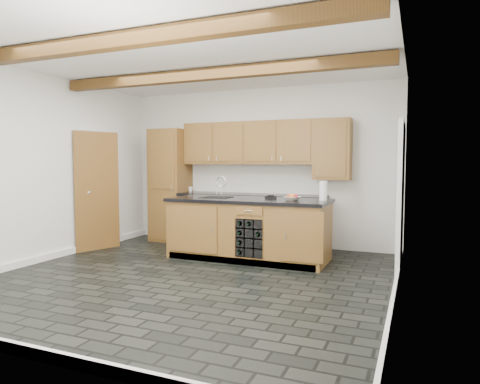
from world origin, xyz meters
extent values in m
plane|color=black|center=(0.00, 0.00, 0.00)|extent=(5.00, 5.00, 0.00)
plane|color=white|center=(0.00, 2.50, 1.40)|extent=(5.00, 0.00, 5.00)
plane|color=white|center=(-2.50, 0.00, 1.40)|extent=(0.00, 5.00, 5.00)
plane|color=white|center=(2.50, 0.00, 1.40)|extent=(0.00, 5.00, 5.00)
plane|color=white|center=(0.00, 0.00, 2.80)|extent=(5.00, 5.00, 0.00)
cube|color=#573816|center=(0.00, -1.20, 2.70)|extent=(4.90, 0.15, 0.15)
cube|color=#573816|center=(0.00, 0.60, 2.70)|extent=(4.90, 0.15, 0.15)
cube|color=white|center=(-2.48, 0.00, 0.05)|extent=(0.04, 5.00, 0.10)
cube|color=white|center=(2.48, 0.00, 0.05)|extent=(0.04, 5.00, 0.10)
cube|color=white|center=(0.00, -2.48, 0.05)|extent=(5.00, 0.04, 0.10)
cube|color=white|center=(-2.47, 1.30, 1.02)|extent=(0.06, 0.94, 2.04)
cube|color=brown|center=(-2.32, 0.95, 1.00)|extent=(0.31, 0.77, 2.00)
cube|color=white|center=(2.47, 1.50, 1.02)|extent=(0.06, 0.98, 2.04)
cube|color=black|center=(2.50, 1.50, 1.00)|extent=(0.02, 0.86, 1.96)
cube|color=brown|center=(-1.65, 2.20, 1.05)|extent=(0.65, 0.60, 2.10)
cube|color=brown|center=(-0.02, 2.20, 0.44)|extent=(2.60, 0.60, 0.88)
cube|color=black|center=(-0.02, 2.20, 0.91)|extent=(2.64, 0.62, 0.05)
cube|color=white|center=(-0.02, 2.49, 1.19)|extent=(2.60, 0.02, 0.52)
cube|color=brown|center=(-0.12, 2.33, 1.83)|extent=(2.40, 0.35, 0.75)
cube|color=brown|center=(1.38, 2.33, 1.70)|extent=(0.60, 0.35, 1.00)
cube|color=brown|center=(0.30, 1.30, 0.44)|extent=(2.40, 0.90, 0.88)
cube|color=black|center=(0.30, 1.30, 0.91)|extent=(2.46, 0.96, 0.05)
cube|color=brown|center=(-0.42, 0.84, 0.48)|extent=(0.80, 0.02, 0.70)
cube|color=brown|center=(1.25, 0.84, 0.48)|extent=(0.60, 0.02, 0.70)
cube|color=black|center=(0.48, 0.99, 0.40)|extent=(0.42, 0.30, 0.56)
cylinder|color=black|center=(0.48, 0.95, 0.61)|extent=(0.07, 0.26, 0.07)
cylinder|color=black|center=(0.34, 0.95, 0.19)|extent=(0.07, 0.26, 0.07)
cylinder|color=black|center=(0.34, 0.95, 0.61)|extent=(0.07, 0.26, 0.07)
cylinder|color=black|center=(0.34, 0.95, 0.33)|extent=(0.07, 0.26, 0.07)
cylinder|color=black|center=(0.34, 0.95, 0.47)|extent=(0.07, 0.26, 0.07)
cylinder|color=black|center=(0.62, 0.95, 0.47)|extent=(0.07, 0.26, 0.07)
cube|color=black|center=(-0.25, 1.30, 0.93)|extent=(0.45, 0.40, 0.02)
cylinder|color=silver|center=(-0.25, 1.48, 1.03)|extent=(0.02, 0.02, 0.20)
torus|color=silver|center=(-0.25, 1.48, 1.17)|extent=(0.18, 0.02, 0.18)
cylinder|color=silver|center=(-0.33, 1.48, 0.97)|extent=(0.02, 0.02, 0.08)
cylinder|color=silver|center=(-0.17, 1.48, 0.97)|extent=(0.02, 0.02, 0.08)
cube|color=black|center=(0.61, 1.44, 0.95)|extent=(0.17, 0.11, 0.04)
cylinder|color=black|center=(0.61, 1.44, 0.97)|extent=(0.11, 0.11, 0.01)
imported|color=beige|center=(1.00, 1.27, 0.96)|extent=(0.30, 0.30, 0.06)
sphere|color=#AF172C|center=(1.05, 1.27, 0.99)|extent=(0.07, 0.07, 0.07)
sphere|color=orange|center=(1.01, 1.32, 0.99)|extent=(0.07, 0.07, 0.07)
sphere|color=#559C2A|center=(0.96, 1.30, 0.99)|extent=(0.07, 0.07, 0.07)
sphere|color=#BD411C|center=(0.95, 1.24, 0.99)|extent=(0.07, 0.07, 0.07)
sphere|color=orange|center=(1.01, 1.22, 0.99)|extent=(0.07, 0.07, 0.07)
cylinder|color=white|center=(1.42, 1.42, 1.07)|extent=(0.11, 0.11, 0.28)
imported|color=white|center=(-1.30, 2.34, 0.97)|extent=(0.11, 0.11, 0.09)
camera|label=1|loc=(2.68, -4.78, 1.49)|focal=32.00mm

